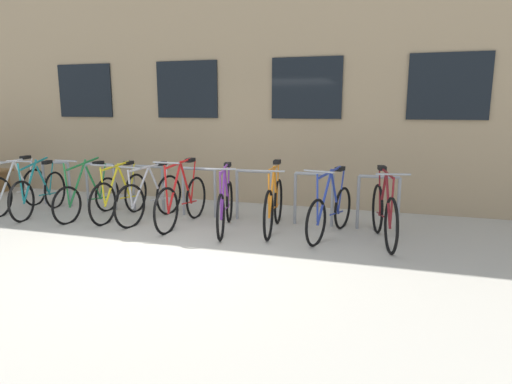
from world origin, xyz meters
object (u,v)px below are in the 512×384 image
bicycle_silver (151,198)px  bicycle_teal (39,193)px  bicycle_maroon (384,213)px  bicycle_white (17,190)px  bicycle_red (182,201)px  bicycle_blue (330,211)px  bicycle_orange (274,205)px  bicycle_yellow (120,196)px  bicycle_green (88,196)px  bicycle_purple (225,205)px

bicycle_silver → bicycle_teal: bearing=-174.6°
bicycle_maroon → bicycle_white: size_ratio=0.99×
bicycle_red → bicycle_teal: 2.76m
bicycle_blue → bicycle_silver: bearing=179.3°
bicycle_maroon → bicycle_blue: bicycle_maroon is taller
bicycle_silver → bicycle_orange: 2.14m
bicycle_teal → bicycle_blue: bearing=1.8°
bicycle_maroon → bicycle_teal: bearing=-178.8°
bicycle_silver → bicycle_yellow: bearing=-179.4°
bicycle_green → bicycle_orange: bearing=2.3°
bicycle_red → bicycle_silver: size_ratio=1.02×
bicycle_orange → bicycle_blue: 0.88m
bicycle_maroon → bicycle_blue: 0.76m
bicycle_purple → bicycle_yellow: (-1.99, 0.16, 0.00)m
bicycle_blue → bicycle_white: size_ratio=0.97×
bicycle_red → bicycle_orange: bearing=5.2°
bicycle_silver → bicycle_green: size_ratio=1.06×
bicycle_silver → bicycle_purple: size_ratio=1.00×
bicycle_yellow → bicycle_maroon: (4.35, -0.08, 0.02)m
bicycle_red → bicycle_yellow: bearing=174.6°
bicycle_silver → bicycle_orange: size_ratio=1.01×
bicycle_red → bicycle_silver: 0.66m
bicycle_blue → bicycle_green: bicycle_green is taller
bicycle_yellow → bicycle_white: bicycle_white is taller
bicycle_silver → bicycle_blue: size_ratio=1.03×
bicycle_teal → bicycle_white: bearing=172.0°
bicycle_green → bicycle_white: bearing=-179.9°
bicycle_yellow → bicycle_green: 0.58m
bicycle_red → bicycle_yellow: (-1.23, 0.12, -0.02)m
bicycle_white → bicycle_purple: bearing=-0.7°
bicycle_blue → bicycle_orange: bearing=176.7°
bicycle_silver → bicycle_blue: bicycle_blue is taller
bicycle_maroon → bicycle_white: 6.46m
bicycle_orange → bicycle_white: 4.83m
bicycle_purple → bicycle_yellow: bearing=175.3°
bicycle_teal → bicycle_green: 0.97m
bicycle_blue → bicycle_green: bearing=-178.9°
bicycle_maroon → bicycle_blue: (-0.76, 0.05, -0.03)m
bicycle_red → bicycle_maroon: 3.12m
bicycle_yellow → bicycle_teal: bicycle_teal is taller
bicycle_green → bicycle_maroon: bearing=0.4°
bicycle_silver → bicycle_green: (-1.15, -0.12, -0.02)m
bicycle_yellow → bicycle_silver: bearing=0.6°
bicycle_orange → bicycle_green: bearing=-177.7°
bicycle_maroon → bicycle_white: (-6.46, -0.04, -0.02)m
bicycle_blue → bicycle_white: (-5.70, -0.08, 0.01)m
bicycle_teal → bicycle_red: bearing=1.6°
bicycle_purple → bicycle_maroon: (2.36, 0.09, 0.02)m
bicycle_maroon → bicycle_white: bearing=-179.7°
bicycle_orange → bicycle_blue: bicycle_orange is taller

